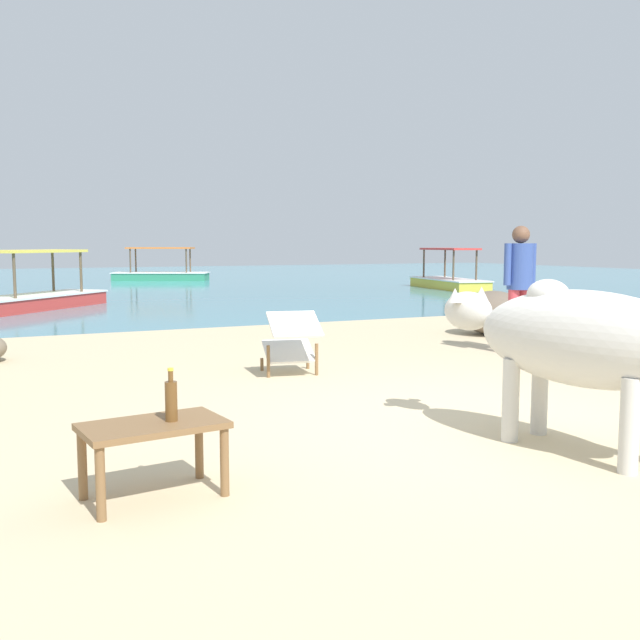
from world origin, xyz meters
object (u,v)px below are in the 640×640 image
Objects in this scene: deck_chair_near at (292,340)px; boat_yellow at (449,280)px; bottle at (171,400)px; cow at (575,339)px; person_standing at (520,279)px; low_bench_table at (153,435)px; boat_green at (161,273)px; boat_red at (36,296)px.

deck_chair_near is 15.86m from boat_yellow.
bottle is 3.66m from deck_chair_near.
cow is 6.99× the size of bottle.
person_standing is (3.21, 0.22, 0.56)m from deck_chair_near.
low_bench_table is 0.21× the size of boat_green.
deck_chair_near is (2.08, 3.07, 0.03)m from low_bench_table.
deck_chair_near is at bearing 53.99° from boat_red.
boat_green is at bearing -3.68° from person_standing.
bottle is at bearing 118.43° from person_standing.
bottle is at bearing 72.53° from cow.
cow is at bearing -5.43° from bottle.
boat_yellow is at bearing -44.32° from cow.
person_standing reaches higher than cow.
low_bench_table is 19.55m from boat_yellow.
person_standing is 0.42× the size of boat_green.
boat_green is 1.00× the size of boat_yellow.
boat_yellow is (9.69, 15.33, -0.51)m from cow.
bottle is at bearing -12.60° from low_bench_table.
boat_green is (5.19, 24.01, -0.10)m from low_bench_table.
person_standing is (5.29, 3.28, 0.59)m from low_bench_table.
cow is 4.36m from person_standing.
boat_green reaches higher than bottle.
bottle is at bearing -76.53° from boat_green.
boat_green is (5.09, 24.02, -0.29)m from bottle.
person_standing reaches higher than boat_red.
low_bench_table is 0.95× the size of deck_chair_near.
bottle is at bearing -30.66° from boat_yellow.
boat_red is at bearing 82.06° from low_bench_table.
boat_yellow reaches higher than bottle.
bottle is at bearing 157.82° from deck_chair_near.
boat_red and boat_green have the same top height.
boat_red is 12.57m from boat_yellow.
cow reaches higher than deck_chair_near.
boat_green reaches higher than cow.
cow is 1.28× the size of person_standing.
boat_red reaches higher than low_bench_table.
boat_yellow reaches higher than deck_chair_near.
low_bench_table is at bearing 42.09° from boat_red.
boat_green reaches higher than low_bench_table.
bottle reaches higher than low_bench_table.
deck_chair_near reaches higher than low_bench_table.
cow is 2.68m from bottle.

